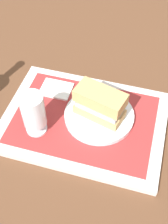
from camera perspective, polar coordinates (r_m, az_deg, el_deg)
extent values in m
plane|color=brown|center=(0.83, 0.00, -2.18)|extent=(3.00, 3.00, 0.00)
cube|color=silver|center=(0.82, 0.00, -1.76)|extent=(0.44, 0.32, 0.02)
cube|color=#9E2D2D|center=(0.81, 0.00, -1.31)|extent=(0.38, 0.27, 0.00)
cylinder|color=white|center=(0.81, 2.92, -0.67)|extent=(0.19, 0.19, 0.01)
cube|color=tan|center=(0.80, 2.98, 0.18)|extent=(0.14, 0.10, 0.02)
cube|color=#9EA3A8|center=(0.78, 3.03, 1.11)|extent=(0.13, 0.09, 0.02)
cube|color=silver|center=(0.77, 3.07, 1.69)|extent=(0.12, 0.08, 0.01)
sphere|color=#47932D|center=(0.78, -0.15, 3.61)|extent=(0.04, 0.04, 0.04)
cube|color=tan|center=(0.76, 3.14, 2.78)|extent=(0.14, 0.10, 0.04)
cylinder|color=silver|center=(0.80, -9.04, -3.08)|extent=(0.06, 0.06, 0.01)
cylinder|color=silver|center=(0.79, -9.17, -2.44)|extent=(0.01, 0.01, 0.02)
cylinder|color=silver|center=(0.74, -9.74, 0.32)|extent=(0.06, 0.06, 0.09)
cylinder|color=gold|center=(0.75, -9.61, -0.29)|extent=(0.06, 0.06, 0.07)
cylinder|color=white|center=(0.72, -10.02, 1.70)|extent=(0.05, 0.05, 0.01)
cube|color=white|center=(0.89, -5.33, 4.40)|extent=(0.09, 0.07, 0.01)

